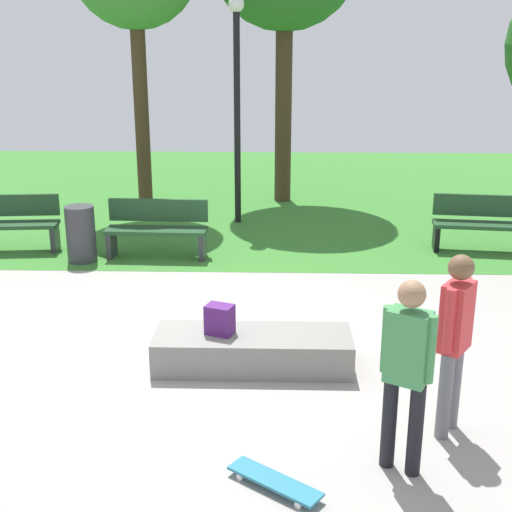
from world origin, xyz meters
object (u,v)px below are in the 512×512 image
object	(u,v)px
backpack_on_ledge	(220,320)
trash_bin	(81,234)
skater_performing_trick	(407,364)
park_bench_by_oak	(9,222)
skater_watching	(455,332)
park_bench_near_lamppost	(483,222)
concrete_ledge	(253,350)
skateboard_by_ledge	(275,481)
lamp_post	(237,89)
park_bench_center_lawn	(157,227)

from	to	relation	value
backpack_on_ledge	trash_bin	xyz separation A→B (m)	(-2.47, 3.56, -0.09)
skater_performing_trick	park_bench_by_oak	world-z (taller)	skater_performing_trick
skater_watching	park_bench_near_lamppost	distance (m)	5.87
skater_watching	park_bench_near_lamppost	xyz separation A→B (m)	(1.87, 5.55, -0.48)
concrete_ledge	park_bench_by_oak	distance (m)	5.85
skater_performing_trick	skateboard_by_ledge	distance (m)	1.37
park_bench_near_lamppost	skater_performing_trick	bearing A→B (deg)	-111.28
lamp_post	backpack_on_ledge	bearing A→B (deg)	-88.66
backpack_on_ledge	park_bench_center_lawn	world-z (taller)	park_bench_center_lawn
concrete_ledge	skateboard_by_ledge	distance (m)	2.10
skater_watching	lamp_post	size ratio (longest dim) A/B	0.41
park_bench_near_lamppost	lamp_post	world-z (taller)	lamp_post
skater_performing_trick	lamp_post	size ratio (longest dim) A/B	0.40
concrete_ledge	park_bench_by_oak	world-z (taller)	park_bench_by_oak
park_bench_center_lawn	backpack_on_ledge	bearing A→B (deg)	-71.13
skater_performing_trick	skater_watching	world-z (taller)	skater_watching
skater_watching	park_bench_center_lawn	world-z (taller)	skater_watching
concrete_ledge	park_bench_near_lamppost	bearing A→B (deg)	49.91
backpack_on_ledge	skateboard_by_ledge	world-z (taller)	backpack_on_ledge
skater_performing_trick	skater_watching	xyz separation A→B (m)	(0.51, 0.57, 0.02)
concrete_ledge	lamp_post	bearing A→B (deg)	94.63
concrete_ledge	skater_performing_trick	bearing A→B (deg)	-55.16
skater_performing_trick	park_bench_by_oak	xyz separation A→B (m)	(-5.41, 5.91, -0.47)
skater_watching	lamp_post	world-z (taller)	lamp_post
skater_performing_trick	trash_bin	bearing A→B (deg)	127.18
backpack_on_ledge	trash_bin	bearing A→B (deg)	145.44
skateboard_by_ledge	trash_bin	world-z (taller)	trash_bin
backpack_on_ledge	park_bench_center_lawn	distance (m)	4.06
skateboard_by_ledge	park_bench_center_lawn	world-z (taller)	park_bench_center_lawn
lamp_post	park_bench_center_lawn	bearing A→B (deg)	-117.86
backpack_on_ledge	park_bench_by_oak	xyz separation A→B (m)	(-3.80, 4.11, -0.05)
park_bench_by_oak	concrete_ledge	bearing A→B (deg)	-44.68
skateboard_by_ledge	concrete_ledge	bearing A→B (deg)	96.52
backpack_on_ledge	skateboard_by_ledge	size ratio (longest dim) A/B	0.42
backpack_on_ledge	park_bench_center_lawn	bearing A→B (deg)	129.62
skater_watching	park_bench_near_lamppost	size ratio (longest dim) A/B	1.01
skater_performing_trick	park_bench_by_oak	distance (m)	8.02
park_bench_by_oak	park_bench_center_lawn	bearing A→B (deg)	-6.12
park_bench_by_oak	lamp_post	bearing A→B (deg)	28.00
skater_performing_trick	park_bench_near_lamppost	bearing A→B (deg)	68.72
park_bench_near_lamppost	lamp_post	bearing A→B (deg)	157.21
park_bench_center_lawn	skater_watching	bearing A→B (deg)	-55.94
concrete_ledge	backpack_on_ledge	xyz separation A→B (m)	(-0.35, 0.00, 0.35)
skater_watching	skateboard_by_ledge	world-z (taller)	skater_watching
skater_watching	park_bench_by_oak	distance (m)	7.98
skateboard_by_ledge	skater_performing_trick	bearing A→B (deg)	15.67
concrete_ledge	park_bench_center_lawn	distance (m)	4.20
skater_watching	park_bench_center_lawn	distance (m)	6.14
concrete_ledge	park_bench_center_lawn	size ratio (longest dim) A/B	1.29
backpack_on_ledge	park_bench_near_lamppost	size ratio (longest dim) A/B	0.19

